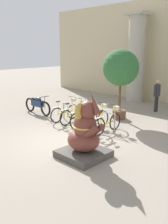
% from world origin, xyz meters
% --- Properties ---
extents(ground_plane, '(60.00, 60.00, 0.00)m').
position_xyz_m(ground_plane, '(0.00, 0.00, 0.00)').
color(ground_plane, gray).
extents(column_left, '(1.25, 1.25, 5.16)m').
position_xyz_m(column_left, '(-2.04, 7.60, 2.62)').
color(column_left, '#ADA899').
rests_on(column_left, ground_plane).
extents(bike_rack, '(3.02, 0.05, 0.77)m').
position_xyz_m(bike_rack, '(-0.70, 1.95, 0.59)').
color(bike_rack, gray).
rests_on(bike_rack, ground_plane).
extents(bicycle_0, '(0.48, 1.65, 1.04)m').
position_xyz_m(bicycle_0, '(-1.91, 1.83, 0.41)').
color(bicycle_0, black).
rests_on(bicycle_0, ground_plane).
extents(bicycle_1, '(0.48, 1.65, 1.04)m').
position_xyz_m(bicycle_1, '(-1.31, 1.83, 0.41)').
color(bicycle_1, black).
rests_on(bicycle_1, ground_plane).
extents(bicycle_2, '(0.48, 1.65, 1.04)m').
position_xyz_m(bicycle_2, '(-0.70, 1.83, 0.41)').
color(bicycle_2, black).
rests_on(bicycle_2, ground_plane).
extents(bicycle_3, '(0.48, 1.65, 1.04)m').
position_xyz_m(bicycle_3, '(-0.10, 1.83, 0.41)').
color(bicycle_3, black).
rests_on(bicycle_3, ground_plane).
extents(bicycle_4, '(0.48, 1.65, 1.04)m').
position_xyz_m(bicycle_4, '(0.51, 1.85, 0.41)').
color(bicycle_4, black).
rests_on(bicycle_4, ground_plane).
extents(elephant_statue, '(1.31, 1.31, 2.04)m').
position_xyz_m(elephant_statue, '(1.45, -0.42, 0.69)').
color(elephant_statue, '#4C4742').
rests_on(elephant_statue, ground_plane).
extents(motorcycle, '(2.03, 0.55, 0.96)m').
position_xyz_m(motorcycle, '(-3.81, 1.67, 0.47)').
color(motorcycle, black).
rests_on(motorcycle, ground_plane).
extents(person_pedestrian, '(0.22, 0.47, 1.64)m').
position_xyz_m(person_pedestrian, '(0.21, 6.16, 0.98)').
color(person_pedestrian, '#28282D').
rests_on(person_pedestrian, ground_plane).
extents(potted_tree, '(1.61, 1.61, 3.15)m').
position_xyz_m(potted_tree, '(-0.38, 3.79, 2.26)').
color(potted_tree, brown).
rests_on(potted_tree, ground_plane).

